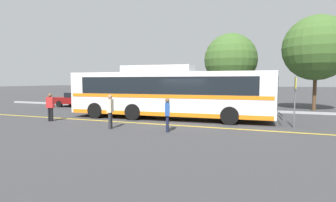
{
  "coord_description": "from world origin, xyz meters",
  "views": [
    {
      "loc": [
        4.38,
        -15.05,
        2.37
      ],
      "look_at": [
        -1.35,
        0.39,
        1.13
      ],
      "focal_mm": 28.0,
      "sensor_mm": 36.0,
      "label": 1
    }
  ],
  "objects_px": {
    "pedestrian_1": "(50,105)",
    "pedestrian_0": "(110,109)",
    "bus_stop_sign": "(295,96)",
    "tree_0": "(316,48)",
    "transit_bus": "(168,92)",
    "pedestrian_2": "(167,113)",
    "tree_1": "(231,60)",
    "parked_car_1": "(124,100)",
    "parked_car_0": "(76,99)"
  },
  "relations": [
    {
      "from": "pedestrian_1",
      "to": "pedestrian_0",
      "type": "bearing_deg",
      "value": -24.23
    },
    {
      "from": "bus_stop_sign",
      "to": "tree_0",
      "type": "distance_m",
      "value": 10.23
    },
    {
      "from": "transit_bus",
      "to": "pedestrian_0",
      "type": "xyz_separation_m",
      "value": [
        -1.46,
        -4.3,
        -0.71
      ]
    },
    {
      "from": "pedestrian_2",
      "to": "bus_stop_sign",
      "type": "relative_size",
      "value": 0.6
    },
    {
      "from": "pedestrian_0",
      "to": "pedestrian_2",
      "type": "relative_size",
      "value": 1.08
    },
    {
      "from": "pedestrian_0",
      "to": "transit_bus",
      "type": "bearing_deg",
      "value": -31.15
    },
    {
      "from": "tree_0",
      "to": "tree_1",
      "type": "distance_m",
      "value": 7.06
    },
    {
      "from": "bus_stop_sign",
      "to": "tree_0",
      "type": "bearing_deg",
      "value": 163.07
    },
    {
      "from": "pedestrian_1",
      "to": "parked_car_1",
      "type": "bearing_deg",
      "value": 73.94
    },
    {
      "from": "parked_car_0",
      "to": "pedestrian_1",
      "type": "bearing_deg",
      "value": -151.46
    },
    {
      "from": "pedestrian_1",
      "to": "tree_0",
      "type": "distance_m",
      "value": 20.11
    },
    {
      "from": "transit_bus",
      "to": "pedestrian_1",
      "type": "relative_size",
      "value": 7.85
    },
    {
      "from": "pedestrian_2",
      "to": "tree_0",
      "type": "xyz_separation_m",
      "value": [
        8.02,
        12.58,
        4.13
      ]
    },
    {
      "from": "bus_stop_sign",
      "to": "pedestrian_0",
      "type": "bearing_deg",
      "value": -71.14
    },
    {
      "from": "parked_car_1",
      "to": "pedestrian_0",
      "type": "distance_m",
      "value": 9.91
    },
    {
      "from": "transit_bus",
      "to": "parked_car_1",
      "type": "relative_size",
      "value": 2.91
    },
    {
      "from": "pedestrian_1",
      "to": "tree_1",
      "type": "bearing_deg",
      "value": 43.3
    },
    {
      "from": "tree_0",
      "to": "tree_1",
      "type": "xyz_separation_m",
      "value": [
        -6.88,
        1.45,
        -0.63
      ]
    },
    {
      "from": "transit_bus",
      "to": "tree_0",
      "type": "height_order",
      "value": "tree_0"
    },
    {
      "from": "pedestrian_2",
      "to": "tree_1",
      "type": "xyz_separation_m",
      "value": [
        1.14,
        14.02,
        3.5
      ]
    },
    {
      "from": "pedestrian_0",
      "to": "tree_1",
      "type": "distance_m",
      "value": 15.22
    },
    {
      "from": "parked_car_1",
      "to": "tree_0",
      "type": "xyz_separation_m",
      "value": [
        15.3,
        3.91,
        4.26
      ]
    },
    {
      "from": "tree_1",
      "to": "pedestrian_2",
      "type": "bearing_deg",
      "value": -94.63
    },
    {
      "from": "pedestrian_0",
      "to": "bus_stop_sign",
      "type": "xyz_separation_m",
      "value": [
        8.63,
        3.45,
        0.67
      ]
    },
    {
      "from": "bus_stop_sign",
      "to": "tree_1",
      "type": "height_order",
      "value": "tree_1"
    },
    {
      "from": "parked_car_1",
      "to": "bus_stop_sign",
      "type": "relative_size",
      "value": 1.7
    },
    {
      "from": "transit_bus",
      "to": "pedestrian_2",
      "type": "xyz_separation_m",
      "value": [
        1.49,
        -4.06,
        -0.8
      ]
    },
    {
      "from": "pedestrian_0",
      "to": "pedestrian_2",
      "type": "xyz_separation_m",
      "value": [
        2.95,
        0.24,
        -0.08
      ]
    },
    {
      "from": "pedestrian_2",
      "to": "pedestrian_1",
      "type": "bearing_deg",
      "value": -114.17
    },
    {
      "from": "tree_0",
      "to": "transit_bus",
      "type": "bearing_deg",
      "value": -138.15
    },
    {
      "from": "transit_bus",
      "to": "tree_1",
      "type": "height_order",
      "value": "tree_1"
    },
    {
      "from": "tree_1",
      "to": "bus_stop_sign",
      "type": "bearing_deg",
      "value": -67.2
    },
    {
      "from": "transit_bus",
      "to": "parked_car_0",
      "type": "bearing_deg",
      "value": -114.86
    },
    {
      "from": "transit_bus",
      "to": "tree_1",
      "type": "bearing_deg",
      "value": 162.31
    },
    {
      "from": "pedestrian_2",
      "to": "transit_bus",
      "type": "bearing_deg",
      "value": -178.95
    },
    {
      "from": "transit_bus",
      "to": "tree_1",
      "type": "relative_size",
      "value": 1.89
    },
    {
      "from": "pedestrian_0",
      "to": "tree_0",
      "type": "distance_m",
      "value": 17.35
    },
    {
      "from": "pedestrian_1",
      "to": "transit_bus",
      "type": "bearing_deg",
      "value": 15.43
    },
    {
      "from": "parked_car_1",
      "to": "tree_1",
      "type": "distance_m",
      "value": 10.62
    },
    {
      "from": "parked_car_0",
      "to": "bus_stop_sign",
      "type": "bearing_deg",
      "value": -107.88
    },
    {
      "from": "parked_car_0",
      "to": "parked_car_1",
      "type": "distance_m",
      "value": 4.89
    },
    {
      "from": "parked_car_0",
      "to": "tree_1",
      "type": "xyz_separation_m",
      "value": [
        13.3,
        5.66,
        3.7
      ]
    },
    {
      "from": "pedestrian_0",
      "to": "tree_0",
      "type": "xyz_separation_m",
      "value": [
        10.97,
        12.81,
        4.05
      ]
    },
    {
      "from": "transit_bus",
      "to": "pedestrian_2",
      "type": "relative_size",
      "value": 8.2
    },
    {
      "from": "tree_0",
      "to": "tree_1",
      "type": "height_order",
      "value": "tree_0"
    },
    {
      "from": "transit_bus",
      "to": "tree_1",
      "type": "distance_m",
      "value": 10.65
    },
    {
      "from": "parked_car_0",
      "to": "parked_car_1",
      "type": "relative_size",
      "value": 0.89
    },
    {
      "from": "bus_stop_sign",
      "to": "tree_1",
      "type": "distance_m",
      "value": 12.04
    },
    {
      "from": "parked_car_0",
      "to": "pedestrian_0",
      "type": "height_order",
      "value": "pedestrian_0"
    },
    {
      "from": "parked_car_1",
      "to": "pedestrian_1",
      "type": "relative_size",
      "value": 2.7
    }
  ]
}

